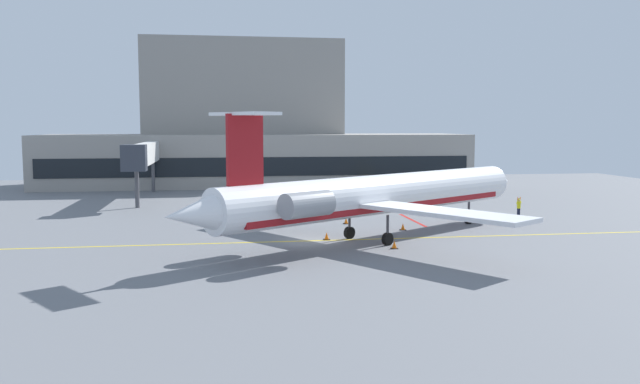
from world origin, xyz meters
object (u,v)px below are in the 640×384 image
object	(u,v)px
baggage_tug	(407,190)
pushback_tractor	(362,189)
marshaller	(519,207)
regional_jet	(376,195)

from	to	relation	value
baggage_tug	pushback_tractor	size ratio (longest dim) A/B	1.11
pushback_tractor	marshaller	bearing A→B (deg)	-62.88
regional_jet	marshaller	size ratio (longest dim) A/B	16.43
baggage_tug	pushback_tractor	bearing A→B (deg)	149.68
marshaller	baggage_tug	bearing A→B (deg)	107.84
pushback_tractor	marshaller	distance (m)	22.64
marshaller	pushback_tractor	bearing A→B (deg)	117.12
baggage_tug	marshaller	distance (m)	18.26
regional_jet	marshaller	xyz separation A→B (m)	(15.94, 9.89, -2.40)
regional_jet	pushback_tractor	size ratio (longest dim) A/B	7.95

